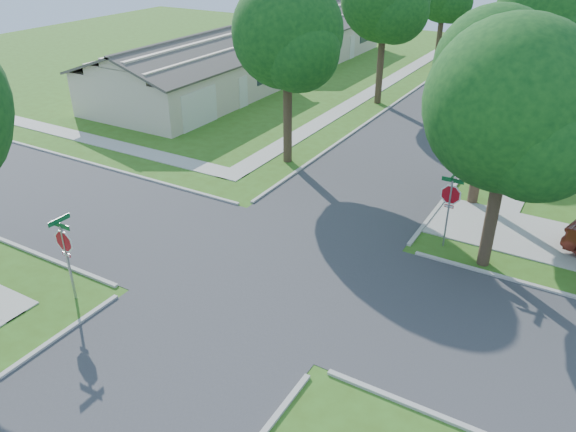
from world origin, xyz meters
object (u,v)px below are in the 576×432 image
at_px(stop_sign_sw, 64,245).
at_px(tree_ne_corner, 513,113).
at_px(car_curb_west, 479,61).
at_px(house_nw_near, 188,78).
at_px(tree_w_mid, 386,1).
at_px(tree_w_near, 289,38).
at_px(tree_e_near, 495,74).
at_px(house_nw_far, 309,38).
at_px(stop_sign_ne, 450,198).
at_px(tree_e_mid, 546,17).
at_px(car_curb_east, 522,82).

xyz_separation_m(stop_sign_sw, tree_ne_corner, (11.06, 8.91, 3.56)).
distance_m(stop_sign_sw, car_curb_west, 39.07).
xyz_separation_m(stop_sign_sw, house_nw_near, (-11.29, 19.70, -0.51)).
bearing_deg(tree_w_mid, stop_sign_sw, -90.13).
distance_m(stop_sign_sw, house_nw_near, 22.71).
relative_size(tree_w_near, house_nw_near, 0.66).
bearing_deg(tree_ne_corner, tree_e_near, 108.53).
bearing_deg(tree_w_near, house_nw_far, 116.27).
xyz_separation_m(stop_sign_ne, tree_ne_corner, (1.66, -0.49, 3.56)).
xyz_separation_m(stop_sign_ne, house_nw_far, (-20.69, 27.30, -0.51)).
distance_m(house_nw_far, car_curb_west, 14.97).
height_order(tree_e_mid, tree_ne_corner, tree_e_mid).
height_order(stop_sign_ne, car_curb_east, stop_sign_ne).
bearing_deg(tree_e_near, tree_e_mid, 89.97).
height_order(tree_e_near, car_curb_west, tree_e_near).
bearing_deg(tree_w_near, tree_ne_corner, -23.56).
relative_size(tree_e_near, house_nw_far, 0.61).
height_order(tree_e_mid, tree_w_near, tree_e_mid).
height_order(tree_e_mid, house_nw_near, tree_e_mid).
distance_m(tree_e_near, tree_w_mid, 15.26).
distance_m(tree_ne_corner, car_curb_east, 24.66).
relative_size(house_nw_near, house_nw_far, 1.00).
height_order(stop_sign_ne, tree_w_near, tree_w_near).
bearing_deg(house_nw_near, house_nw_far, 90.00).
bearing_deg(tree_w_near, tree_e_mid, 51.92).
relative_size(stop_sign_sw, tree_e_near, 0.36).
bearing_deg(stop_sign_ne, tree_e_mid, 89.80).
xyz_separation_m(house_nw_near, car_curb_east, (19.19, 13.19, -0.69)).
bearing_deg(tree_e_near, car_curb_west, 103.30).
bearing_deg(car_curb_east, stop_sign_sw, -100.63).
bearing_deg(tree_e_near, tree_w_mid, 128.05).
relative_size(tree_w_near, car_curb_west, 1.82).
distance_m(tree_e_near, house_nw_far, 31.24).
height_order(stop_sign_sw, tree_e_near, tree_e_near).
height_order(tree_w_near, car_curb_west, tree_w_near).
bearing_deg(house_nw_near, stop_sign_sw, -60.17).
distance_m(tree_e_mid, tree_w_near, 15.25).
bearing_deg(stop_sign_sw, car_curb_east, 76.49).
distance_m(stop_sign_ne, car_curb_west, 30.10).
relative_size(tree_w_mid, house_nw_far, 0.70).
height_order(stop_sign_ne, house_nw_near, house_nw_near).
xyz_separation_m(tree_e_mid, tree_ne_corner, (1.60, -16.80, -0.66)).
distance_m(stop_sign_ne, tree_e_near, 5.62).
relative_size(tree_w_near, tree_ne_corner, 1.04).
xyz_separation_m(tree_w_mid, car_curb_east, (7.84, 7.18, -5.67)).
bearing_deg(tree_ne_corner, car_curb_west, 104.15).
relative_size(house_nw_near, car_curb_east, 2.82).
distance_m(house_nw_near, car_curb_west, 24.25).
height_order(house_nw_near, car_curb_west, house_nw_near).
bearing_deg(house_nw_near, tree_e_mid, 16.15).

